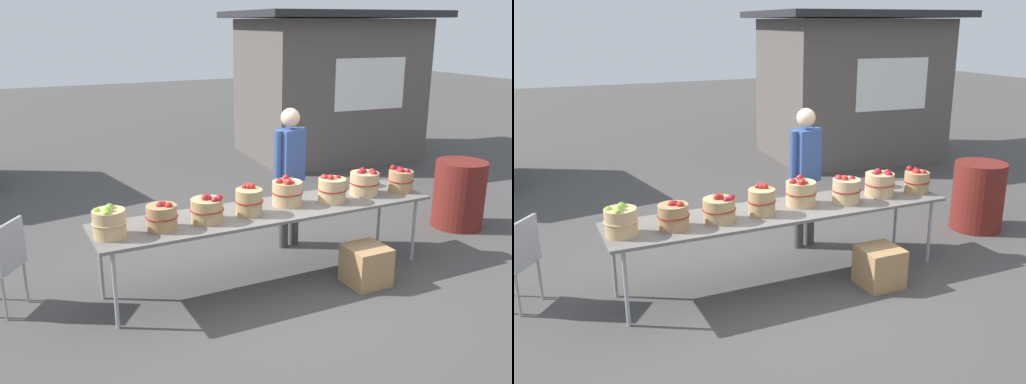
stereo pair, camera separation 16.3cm
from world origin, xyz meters
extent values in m
plane|color=#474442|center=(0.00, 0.00, 0.00)|extent=(40.00, 40.00, 0.00)
cube|color=slate|center=(0.00, 0.00, 0.73)|extent=(3.50, 0.76, 0.03)
cylinder|color=#99999E|center=(-1.63, -0.30, 0.36)|extent=(0.04, 0.04, 0.72)
cylinder|color=#99999E|center=(1.63, -0.30, 0.36)|extent=(0.04, 0.04, 0.72)
cylinder|color=#99999E|center=(-1.63, 0.30, 0.36)|extent=(0.04, 0.04, 0.72)
cylinder|color=#99999E|center=(1.63, 0.30, 0.36)|extent=(0.04, 0.04, 0.72)
cylinder|color=tan|center=(-1.59, -0.05, 0.87)|extent=(0.28, 0.28, 0.24)
torus|color=tan|center=(-1.59, -0.05, 0.88)|extent=(0.30, 0.30, 0.01)
sphere|color=#7AA833|center=(-1.56, 0.00, 1.00)|extent=(0.07, 0.07, 0.07)
sphere|color=#8CB738|center=(-1.55, 0.00, 0.99)|extent=(0.07, 0.07, 0.07)
sphere|color=#8CB738|center=(-1.62, -0.14, 0.99)|extent=(0.07, 0.07, 0.07)
sphere|color=#9EC647|center=(-1.58, -0.05, 0.98)|extent=(0.07, 0.07, 0.07)
sphere|color=#9EC647|center=(-1.60, -0.08, 1.01)|extent=(0.08, 0.08, 0.08)
sphere|color=#8CB738|center=(-1.68, -0.02, 0.99)|extent=(0.07, 0.07, 0.07)
cylinder|color=#A87F51|center=(-1.12, -0.07, 0.86)|extent=(0.28, 0.28, 0.22)
torus|color=maroon|center=(-1.12, -0.07, 0.87)|extent=(0.30, 0.30, 0.01)
sphere|color=maroon|center=(-1.13, -0.07, 0.98)|extent=(0.08, 0.08, 0.08)
sphere|color=#B22319|center=(-1.12, -0.07, 0.97)|extent=(0.07, 0.07, 0.07)
sphere|color=maroon|center=(-1.10, -0.05, 0.97)|extent=(0.07, 0.07, 0.07)
sphere|color=#B22319|center=(-1.07, -0.13, 0.98)|extent=(0.07, 0.07, 0.07)
cylinder|color=tan|center=(-0.68, -0.05, 0.86)|extent=(0.30, 0.30, 0.22)
torus|color=maroon|center=(-0.68, -0.05, 0.87)|extent=(0.32, 0.32, 0.01)
sphere|color=maroon|center=(-0.57, -0.09, 0.97)|extent=(0.07, 0.07, 0.07)
sphere|color=maroon|center=(-0.64, -0.14, 0.97)|extent=(0.07, 0.07, 0.07)
sphere|color=maroon|center=(-0.66, -0.06, 0.96)|extent=(0.07, 0.07, 0.07)
sphere|color=maroon|center=(-0.70, -0.06, 0.99)|extent=(0.08, 0.08, 0.08)
sphere|color=maroon|center=(-0.60, -0.12, 0.96)|extent=(0.07, 0.07, 0.07)
sphere|color=maroon|center=(-0.68, -0.06, 0.97)|extent=(0.07, 0.07, 0.07)
sphere|color=#B22319|center=(-0.68, -0.06, 0.98)|extent=(0.08, 0.08, 0.08)
cylinder|color=tan|center=(-0.25, -0.05, 0.88)|extent=(0.26, 0.26, 0.25)
torus|color=maroon|center=(-0.25, -0.05, 0.89)|extent=(0.28, 0.28, 0.01)
sphere|color=#B22319|center=(-0.23, 0.02, 1.01)|extent=(0.08, 0.08, 0.08)
sphere|color=#B22319|center=(-0.20, -0.03, 1.00)|extent=(0.06, 0.06, 0.06)
sphere|color=maroon|center=(-0.23, -0.01, 1.02)|extent=(0.07, 0.07, 0.07)
sphere|color=maroon|center=(-0.26, 0.02, 1.01)|extent=(0.07, 0.07, 0.07)
sphere|color=#B22319|center=(-0.20, -0.02, 1.01)|extent=(0.07, 0.07, 0.07)
cylinder|color=tan|center=(0.23, 0.06, 0.87)|extent=(0.31, 0.31, 0.25)
torus|color=maroon|center=(0.23, 0.06, 0.88)|extent=(0.33, 0.33, 0.01)
sphere|color=#B22319|center=(0.19, -0.04, 1.02)|extent=(0.07, 0.07, 0.07)
sphere|color=maroon|center=(0.23, 0.05, 0.99)|extent=(0.07, 0.07, 0.07)
sphere|color=#B22319|center=(0.25, -0.01, 0.99)|extent=(0.07, 0.07, 0.07)
sphere|color=maroon|center=(0.14, 0.05, 1.00)|extent=(0.08, 0.08, 0.08)
sphere|color=maroon|center=(0.27, 0.09, 0.99)|extent=(0.06, 0.06, 0.06)
sphere|color=#B22319|center=(0.19, -0.03, 0.99)|extent=(0.08, 0.08, 0.08)
sphere|color=maroon|center=(0.27, 0.15, 1.00)|extent=(0.08, 0.08, 0.08)
cylinder|color=tan|center=(0.70, -0.07, 0.87)|extent=(0.29, 0.29, 0.25)
torus|color=maroon|center=(0.70, -0.07, 0.89)|extent=(0.31, 0.31, 0.01)
sphere|color=#B22319|center=(0.64, 0.00, 1.00)|extent=(0.07, 0.07, 0.07)
sphere|color=maroon|center=(0.64, -0.02, 1.00)|extent=(0.07, 0.07, 0.07)
sphere|color=maroon|center=(0.77, -0.06, 0.99)|extent=(0.07, 0.07, 0.07)
sphere|color=#B22319|center=(0.67, -0.07, 1.01)|extent=(0.07, 0.07, 0.07)
cylinder|color=tan|center=(1.15, 0.00, 0.87)|extent=(0.31, 0.31, 0.24)
torus|color=maroon|center=(1.15, 0.00, 0.88)|extent=(0.33, 0.33, 0.01)
sphere|color=maroon|center=(1.21, -0.08, 0.99)|extent=(0.08, 0.08, 0.08)
sphere|color=#B22319|center=(1.22, -0.03, 1.01)|extent=(0.07, 0.07, 0.07)
sphere|color=#B22319|center=(1.12, 0.00, 1.01)|extent=(0.06, 0.06, 0.06)
sphere|color=#B22319|center=(1.10, 0.02, 0.99)|extent=(0.07, 0.07, 0.07)
sphere|color=maroon|center=(1.10, 0.00, 1.00)|extent=(0.08, 0.08, 0.08)
sphere|color=maroon|center=(1.16, 0.03, 1.00)|extent=(0.06, 0.06, 0.06)
sphere|color=maroon|center=(1.14, 0.03, 1.02)|extent=(0.06, 0.06, 0.06)
cylinder|color=#A87F51|center=(1.59, -0.07, 0.86)|extent=(0.27, 0.27, 0.23)
torus|color=maroon|center=(1.59, -0.07, 0.88)|extent=(0.29, 0.29, 0.01)
sphere|color=maroon|center=(1.57, -0.09, 0.98)|extent=(0.08, 0.08, 0.08)
sphere|color=maroon|center=(1.59, -0.05, 0.98)|extent=(0.08, 0.08, 0.08)
sphere|color=maroon|center=(1.56, 0.03, 1.00)|extent=(0.06, 0.06, 0.06)
sphere|color=maroon|center=(1.58, -0.06, 0.97)|extent=(0.07, 0.07, 0.07)
sphere|color=maroon|center=(1.62, 0.00, 0.98)|extent=(0.07, 0.07, 0.07)
sphere|color=maroon|center=(1.63, -0.13, 0.98)|extent=(0.07, 0.07, 0.07)
cylinder|color=#3F3F3F|center=(0.71, 0.72, 0.40)|extent=(0.12, 0.12, 0.80)
cylinder|color=#3F3F3F|center=(0.54, 0.68, 0.40)|extent=(0.12, 0.12, 0.80)
cube|color=#334C8C|center=(0.62, 0.70, 1.09)|extent=(0.34, 0.28, 0.60)
sphere|color=beige|center=(0.62, 0.70, 1.52)|extent=(0.22, 0.22, 0.22)
cylinder|color=#334C8C|center=(0.79, 0.74, 1.13)|extent=(0.08, 0.08, 0.53)
cylinder|color=#334C8C|center=(0.45, 0.66, 1.13)|extent=(0.08, 0.08, 0.53)
cube|color=#59514C|center=(3.65, 4.57, 1.30)|extent=(3.18, 2.63, 2.60)
cube|color=#262628|center=(3.65, 4.57, 2.68)|extent=(3.72, 3.17, 0.12)
cube|color=white|center=(3.75, 3.36, 1.50)|extent=(1.40, 0.15, 0.90)
cube|color=#99999E|center=(-2.37, 0.40, 0.66)|extent=(0.26, 0.34, 0.40)
cylinder|color=gray|center=(-2.28, 0.54, 0.21)|extent=(0.02, 0.02, 0.42)
cylinder|color=gray|center=(-2.48, 0.27, 0.21)|extent=(0.02, 0.02, 0.42)
cylinder|color=maroon|center=(2.90, 0.31, 0.43)|extent=(0.64, 0.64, 0.86)
cube|color=#A87F51|center=(0.82, -0.54, 0.20)|extent=(0.40, 0.40, 0.40)
camera|label=1|loc=(-2.47, -4.70, 2.54)|focal=39.42mm
camera|label=2|loc=(-2.32, -4.77, 2.54)|focal=39.42mm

